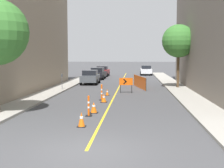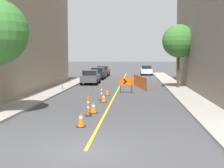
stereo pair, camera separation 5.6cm
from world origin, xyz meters
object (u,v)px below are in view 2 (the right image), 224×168
traffic_cone_second (93,107)px  traffic_cone_fourth (107,92)px  traffic_cone_third (104,98)px  parked_car_curb_mid (98,73)px  parked_car_curb_near (91,77)px  parking_meter_near_curb (62,78)px  delineator_post_front (88,107)px  street_tree_right_near (179,41)px  traffic_cone_nearest (81,120)px  parked_car_opposite_side (146,70)px  delineator_post_rear (102,93)px  parked_car_curb_far (103,71)px  arrow_barricade_primary (126,82)px

traffic_cone_second → traffic_cone_fourth: (0.08, 7.65, -0.06)m
traffic_cone_third → parked_car_curb_mid: 21.17m
parked_car_curb_near → parking_meter_near_curb: size_ratio=2.99×
traffic_cone_second → delineator_post_front: bearing=-99.0°
traffic_cone_second → parked_car_curb_mid: 25.14m
parked_car_curb_near → street_tree_right_near: (9.23, -4.26, 3.82)m
traffic_cone_nearest → parked_car_opposite_side: 38.36m
delineator_post_front → traffic_cone_fourth: bearing=88.5°
delineator_post_rear → parked_car_opposite_side: (4.23, 29.60, 0.30)m
parked_car_curb_near → street_tree_right_near: size_ratio=0.71×
parked_car_opposite_side → parking_meter_near_curb: size_ratio=2.98×
parked_car_curb_near → parked_car_curb_far: 13.32m
traffic_cone_nearest → parked_car_curb_far: bearing=94.4°
traffic_cone_third → delineator_post_front: delineator_post_front is taller
traffic_cone_nearest → parked_car_curb_mid: size_ratio=0.16×
street_tree_right_near → delineator_post_rear: bearing=-128.2°
traffic_cone_nearest → parked_car_curb_far: (-2.65, 34.45, 0.46)m
traffic_cone_nearest → delineator_post_rear: size_ratio=0.59×
parked_car_curb_near → parked_car_opposite_side: (6.88, 17.00, 0.00)m
traffic_cone_nearest → traffic_cone_second: (0.10, 3.46, -0.02)m
traffic_cone_second → parked_car_curb_mid: (-2.77, 24.98, 0.49)m
delineator_post_front → parking_meter_near_curb: 12.41m
parked_car_curb_far → traffic_cone_nearest: bearing=-84.1°
traffic_cone_nearest → parking_meter_near_curb: size_ratio=0.47×
traffic_cone_fourth → traffic_cone_nearest: bearing=-90.9°
parked_car_curb_near → parked_car_curb_mid: (-0.02, 7.31, 0.00)m
traffic_cone_nearest → parked_car_opposite_side: (4.24, 38.13, 0.46)m
traffic_cone_third → delineator_post_rear: size_ratio=0.51×
traffic_cone_fourth → parking_meter_near_curb: (-4.43, 3.06, 0.90)m
parked_car_curb_near → delineator_post_rear: bearing=-78.7°
delineator_post_front → arrow_barricade_primary: (1.69, 10.52, 0.46)m
parked_car_opposite_side → traffic_cone_fourth: bearing=-98.8°
arrow_barricade_primary → parked_car_curb_far: (-4.29, 21.42, -0.14)m
parked_car_curb_near → parked_car_opposite_side: bearing=67.4°
traffic_cone_third → traffic_cone_fourth: size_ratio=1.12×
parked_car_curb_far → parked_car_curb_near: bearing=-88.4°
traffic_cone_nearest → delineator_post_rear: bearing=90.0°
traffic_cone_fourth → street_tree_right_near: bearing=42.0°
street_tree_right_near → traffic_cone_nearest: bearing=-111.3°
traffic_cone_third → arrow_barricade_primary: (1.38, 5.55, 0.65)m
arrow_barricade_primary → parked_car_curb_mid: 16.00m
arrow_barricade_primary → parked_car_curb_far: parked_car_curb_far is taller
delineator_post_front → delineator_post_rear: (0.05, 6.02, 0.02)m
traffic_cone_third → traffic_cone_nearest: bearing=-92.0°
traffic_cone_second → arrow_barricade_primary: arrow_barricade_primary is taller
delineator_post_front → arrow_barricade_primary: bearing=80.9°
parked_car_curb_far → parked_car_opposite_side: same height
delineator_post_rear → parked_car_curb_mid: bearing=97.6°
delineator_post_rear → parked_car_curb_mid: (-2.67, 19.91, 0.30)m
delineator_post_rear → parked_car_curb_far: size_ratio=0.27×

